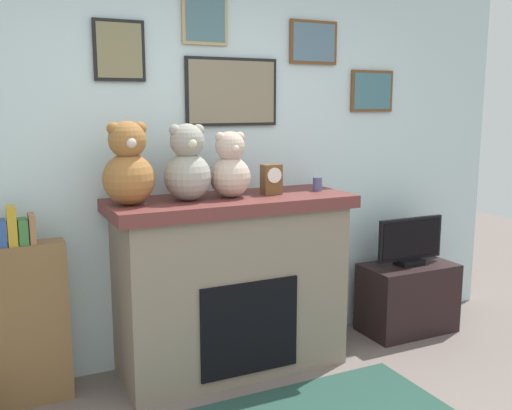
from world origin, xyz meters
TOP-DOWN VIEW (x-y plane):
  - back_wall at (0.00, 2.00)m, footprint 5.20×0.15m
  - fireplace at (0.16, 1.65)m, footprint 1.55×0.63m
  - bookshelf at (-1.07, 1.74)m, footprint 0.44×0.16m
  - tv_stand at (1.62, 1.64)m, footprint 0.71×0.40m
  - television at (1.62, 1.64)m, footprint 0.57×0.14m
  - candle_jar at (0.79, 1.64)m, footprint 0.06×0.06m
  - mantel_clock at (0.44, 1.63)m, footprint 0.12×0.09m
  - teddy_bear_grey at (-0.48, 1.63)m, footprint 0.30×0.30m
  - teddy_bear_cream at (-0.12, 1.63)m, footprint 0.29×0.29m
  - teddy_bear_brown at (0.15, 1.63)m, footprint 0.26×0.26m

SIDE VIEW (x-z plane):
  - tv_stand at x=1.62m, z-range 0.00..0.53m
  - bookshelf at x=-1.07m, z-range -0.07..1.10m
  - fireplace at x=0.16m, z-range 0.01..1.15m
  - television at x=1.62m, z-range 0.52..0.88m
  - candle_jar at x=0.79m, z-range 1.15..1.24m
  - mantel_clock at x=0.44m, z-range 1.15..1.34m
  - back_wall at x=0.00m, z-range 0.01..2.61m
  - teddy_bear_brown at x=0.15m, z-range 1.12..1.54m
  - teddy_bear_cream at x=-0.12m, z-range 1.12..1.59m
  - teddy_bear_grey at x=-0.48m, z-range 1.12..1.61m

